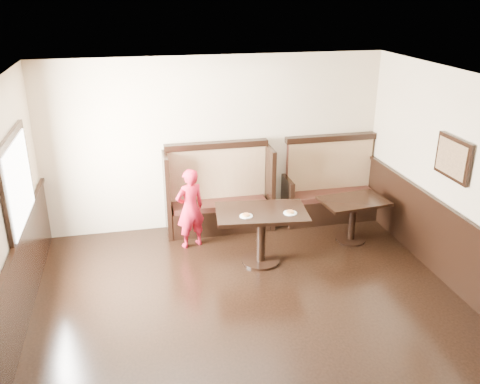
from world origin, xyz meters
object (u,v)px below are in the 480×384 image
object	(u,v)px
booth_main	(219,198)
booth_neighbor	(330,192)
table_neighbor	(353,210)
table_main	(261,223)
child	(190,208)

from	to	relation	value
booth_main	booth_neighbor	distance (m)	1.95
booth_main	table_neighbor	distance (m)	2.16
booth_main	booth_neighbor	size ratio (longest dim) A/B	1.06
table_main	table_neighbor	world-z (taller)	table_main
booth_main	booth_neighbor	bearing A→B (deg)	-0.05
table_neighbor	child	size ratio (longest dim) A/B	0.84
booth_neighbor	table_neighbor	size ratio (longest dim) A/B	1.55
child	table_main	bearing A→B (deg)	122.59
booth_neighbor	child	bearing A→B (deg)	-167.78
booth_neighbor	child	size ratio (longest dim) A/B	1.31
table_main	table_neighbor	xyz separation A→B (m)	(1.58, 0.36, -0.10)
table_main	child	distance (m)	1.17
booth_main	child	distance (m)	0.77
booth_neighbor	child	xyz separation A→B (m)	(-2.49, -0.54, 0.15)
booth_main	table_neighbor	world-z (taller)	booth_main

